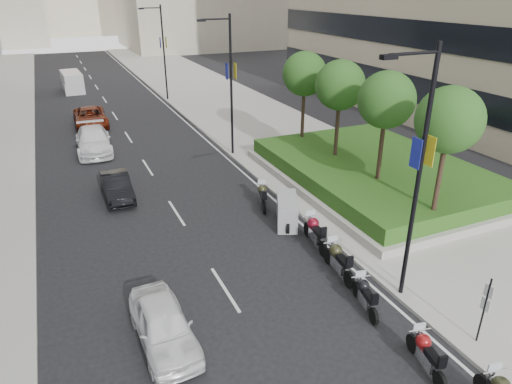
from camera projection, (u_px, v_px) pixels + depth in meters
ground at (313, 347)px, 14.45m from camera, size 160.00×160.00×0.00m
sidewalk_right at (233, 108)px, 42.76m from camera, size 10.00×100.00×0.15m
lane_edge at (178, 115)px, 40.82m from camera, size 0.12×100.00×0.01m
lane_centre at (118, 121)px, 38.89m from camera, size 0.12×100.00×0.01m
planter at (375, 178)px, 26.36m from camera, size 10.00×14.00×0.40m
hedge at (376, 168)px, 26.11m from camera, size 9.40×13.40×0.80m
tree_0 at (449, 120)px, 18.73m from camera, size 2.80×2.80×6.30m
tree_1 at (387, 100)px, 22.06m from camera, size 2.80×2.80×6.30m
tree_2 at (340, 86)px, 25.39m from camera, size 2.80×2.80×6.30m
tree_3 at (305, 74)px, 28.72m from camera, size 2.80×2.80×6.30m
lamp_post_0 at (416, 168)px, 14.75m from camera, size 2.34×0.45×9.00m
lamp_post_1 at (229, 80)px, 28.92m from camera, size 2.34×0.45×9.00m
lamp_post_2 at (162, 48)px, 43.91m from camera, size 2.34×0.45×9.00m
parking_sign at (485, 307)px, 13.98m from camera, size 0.06×0.32×2.50m
motorcycle_1 at (426, 354)px, 13.41m from camera, size 0.76×2.11×1.06m
motorcycle_2 at (365, 295)px, 15.97m from camera, size 0.77×2.07×1.05m
motorcycle_3 at (338, 260)px, 17.88m from camera, size 0.80×2.41×1.20m
motorcycle_4 at (315, 232)px, 19.92m from camera, size 0.81×2.43×1.21m
motorcycle_5 at (287, 211)px, 21.71m from camera, size 1.78×2.44×1.37m
motorcycle_6 at (263, 196)px, 23.54m from camera, size 0.93×2.10×1.09m
car_a at (163, 325)px, 14.37m from camera, size 1.75×4.11×1.38m
car_b at (117, 187)px, 24.47m from camera, size 1.40×3.98×1.31m
car_c at (93, 141)px, 31.37m from camera, size 2.51×5.62×1.60m
car_d at (91, 117)px, 37.19m from camera, size 2.59×5.44×1.50m
delivery_van at (72, 83)px, 49.59m from camera, size 2.13×5.02×2.07m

